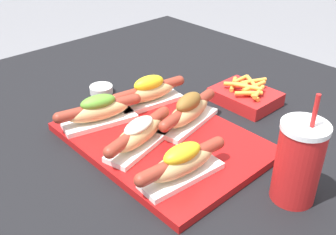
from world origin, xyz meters
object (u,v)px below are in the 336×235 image
(sauce_bowl, at_px, (101,89))
(serving_tray, at_px, (161,139))
(drink_cup, at_px, (298,162))
(fries_basket, at_px, (245,96))
(hot_dog_4, at_px, (188,111))
(hot_dog_3, at_px, (149,92))
(hot_dog_0, at_px, (99,111))
(hot_dog_2, at_px, (182,163))
(hot_dog_1, at_px, (139,134))

(sauce_bowl, bearing_deg, serving_tray, -7.95)
(drink_cup, bearing_deg, serving_tray, -168.83)
(sauce_bowl, xyz_separation_m, fries_basket, (0.31, 0.25, 0.01))
(fries_basket, bearing_deg, hot_dog_4, -91.05)
(hot_dog_4, bearing_deg, drink_cup, -4.00)
(hot_dog_4, relative_size, sauce_bowl, 3.29)
(hot_dog_3, distance_m, hot_dog_4, 0.14)
(serving_tray, distance_m, drink_cup, 0.31)
(drink_cup, bearing_deg, hot_dog_0, -163.62)
(hot_dog_2, height_order, sauce_bowl, hot_dog_2)
(hot_dog_1, distance_m, hot_dog_2, 0.14)
(hot_dog_3, xyz_separation_m, drink_cup, (0.43, -0.02, 0.03))
(serving_tray, distance_m, hot_dog_4, 0.09)
(hot_dog_1, xyz_separation_m, hot_dog_4, (0.01, 0.14, 0.00))
(hot_dog_0, bearing_deg, fries_basket, 67.68)
(sauce_bowl, bearing_deg, hot_dog_2, -14.27)
(hot_dog_2, bearing_deg, hot_dog_3, 151.34)
(hot_dog_0, distance_m, fries_basket, 0.39)
(serving_tray, relative_size, hot_dog_4, 2.12)
(hot_dog_3, bearing_deg, hot_dog_0, -92.23)
(drink_cup, distance_m, fries_basket, 0.37)
(serving_tray, bearing_deg, hot_dog_3, 149.68)
(hot_dog_4, xyz_separation_m, fries_basket, (0.00, 0.21, -0.03))
(hot_dog_2, distance_m, hot_dog_3, 0.30)
(hot_dog_0, distance_m, hot_dog_3, 0.15)
(hot_dog_1, bearing_deg, fries_basket, 88.42)
(serving_tray, distance_m, hot_dog_1, 0.07)
(hot_dog_1, relative_size, hot_dog_2, 0.98)
(hot_dog_0, relative_size, hot_dog_2, 0.98)
(hot_dog_1, relative_size, hot_dog_4, 0.99)
(hot_dog_0, bearing_deg, hot_dog_3, 87.77)
(serving_tray, xyz_separation_m, hot_dog_3, (-0.13, 0.08, 0.04))
(hot_dog_1, bearing_deg, serving_tray, 89.47)
(drink_cup, height_order, fries_basket, drink_cup)
(serving_tray, height_order, sauce_bowl, sauce_bowl)
(hot_dog_1, bearing_deg, hot_dog_2, -2.54)
(hot_dog_4, bearing_deg, hot_dog_1, -92.37)
(drink_cup, bearing_deg, hot_dog_1, -157.88)
(hot_dog_0, bearing_deg, hot_dog_1, 2.95)
(fries_basket, bearing_deg, serving_tray, -91.80)
(hot_dog_3, xyz_separation_m, fries_basket, (0.14, 0.21, -0.03))
(hot_dog_0, relative_size, hot_dog_1, 1.00)
(serving_tray, height_order, hot_dog_4, hot_dog_4)
(hot_dog_0, bearing_deg, hot_dog_4, 45.88)
(hot_dog_3, bearing_deg, hot_dog_1, -46.61)
(serving_tray, bearing_deg, drink_cup, 11.17)
(serving_tray, height_order, drink_cup, drink_cup)
(hot_dog_2, height_order, drink_cup, drink_cup)
(hot_dog_1, xyz_separation_m, hot_dog_2, (0.13, -0.01, 0.00))
(serving_tray, xyz_separation_m, sauce_bowl, (-0.30, 0.04, 0.00))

